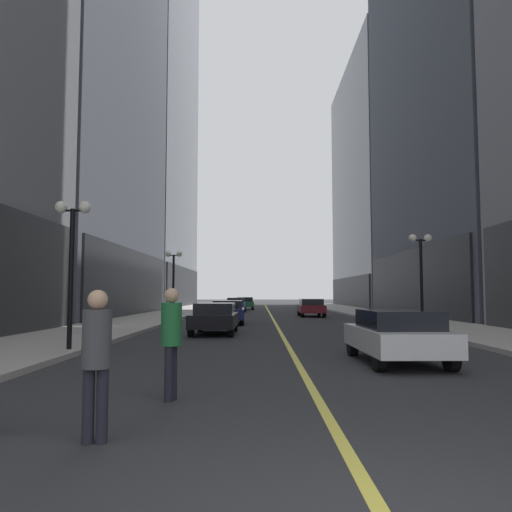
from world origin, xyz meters
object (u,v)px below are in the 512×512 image
pedestrian_in_green_parka (171,334)px  pedestrian_with_orange_bag (97,353)px  street_lamp_left_far (174,269)px  street_lamp_right_mid (421,260)px  car_navy (228,311)px  car_maroon (311,307)px  car_black (215,317)px  street_lamp_left_near (72,241)px  car_white (397,334)px  car_blue (236,304)px  car_green (245,303)px

pedestrian_in_green_parka → pedestrian_with_orange_bag: size_ratio=1.02×
pedestrian_in_green_parka → street_lamp_left_far: street_lamp_left_far is taller
street_lamp_right_mid → car_navy: bearing=145.9°
car_maroon → street_lamp_left_far: street_lamp_left_far is taller
car_black → street_lamp_left_near: size_ratio=0.92×
car_navy → car_maroon: 10.42m
car_white → car_navy: (-5.23, 16.20, 0.00)m
car_maroon → street_lamp_left_far: size_ratio=0.93×
street_lamp_left_near → car_maroon: bearing=68.0°
street_lamp_left_far → street_lamp_right_mid: 15.69m
car_navy → street_lamp_left_near: 15.09m
car_navy → pedestrian_in_green_parka: pedestrian_in_green_parka is taller
car_navy → street_lamp_left_far: bearing=141.7°
street_lamp_left_near → street_lamp_left_far: (0.00, 17.31, 0.00)m
car_blue → car_green: 6.66m
car_blue → street_lamp_left_near: street_lamp_left_near is taller
car_black → car_navy: 7.30m
car_black → street_lamp_right_mid: bearing=6.8°
car_maroon → car_blue: size_ratio=0.93×
car_white → car_maroon: (0.48, 24.91, 0.00)m
pedestrian_in_green_parka → street_lamp_right_mid: 16.97m
car_maroon → street_lamp_right_mid: (3.44, -14.91, 2.54)m
car_maroon → car_green: bearing=109.1°
car_white → car_maroon: bearing=88.9°
car_blue → car_green: (0.64, 6.63, -0.00)m
car_maroon → car_black: bearing=-110.0°
car_maroon → pedestrian_in_green_parka: 29.75m
car_green → street_lamp_left_near: street_lamp_left_near is taller
car_navy → street_lamp_left_far: 5.30m
street_lamp_right_mid → pedestrian_in_green_parka: bearing=-121.6°
car_green → pedestrian_in_green_parka: bearing=-90.0°
car_blue → street_lamp_left_far: (-3.34, -14.76, 2.54)m
car_black → car_blue: 24.95m
car_white → car_black: size_ratio=0.99×
street_lamp_left_far → pedestrian_in_green_parka: bearing=-80.3°
pedestrian_with_orange_bag → car_blue: bearing=90.3°
car_maroon → street_lamp_left_near: size_ratio=0.93×
car_navy → street_lamp_left_far: (-3.65, 2.88, 2.54)m
pedestrian_with_orange_bag → car_maroon: bearing=79.5°
street_lamp_right_mid → pedestrian_with_orange_bag: bearing=-119.1°
car_white → pedestrian_with_orange_bag: size_ratio=2.27×
car_green → street_lamp_left_far: 21.91m
car_blue → street_lamp_left_far: size_ratio=1.01×
car_maroon → car_green: same height
car_navy → car_blue: bearing=91.0°
pedestrian_in_green_parka → car_maroon: bearing=79.6°
car_navy → street_lamp_left_near: street_lamp_left_near is taller
pedestrian_with_orange_bag → street_lamp_right_mid: bearing=60.9°
car_maroon → street_lamp_left_far: 11.32m
car_navy → car_green: (0.33, 24.28, -0.00)m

